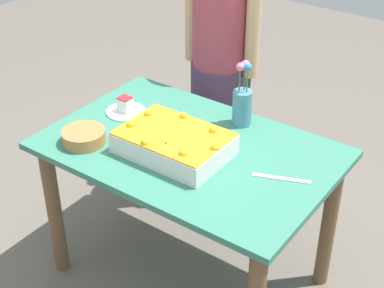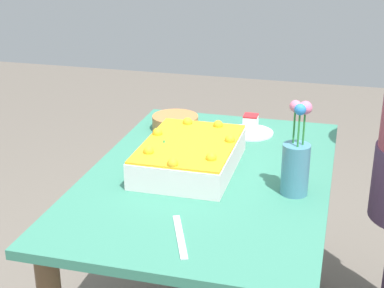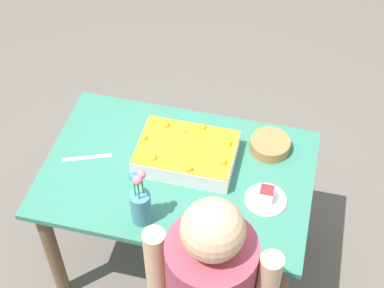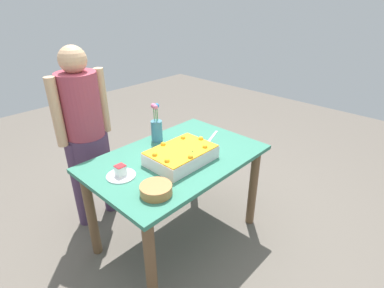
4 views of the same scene
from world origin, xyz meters
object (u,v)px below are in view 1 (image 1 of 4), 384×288
at_px(cake_knife, 281,178).
at_px(flower_vase, 242,103).
at_px(fruit_bowl, 84,137).
at_px(person_standing, 221,54).
at_px(sheet_cake, 174,143).
at_px(serving_plate_with_slice, 125,108).

height_order(cake_knife, flower_vase, flower_vase).
relative_size(fruit_bowl, person_standing, 0.13).
height_order(sheet_cake, serving_plate_with_slice, sheet_cake).
xyz_separation_m(serving_plate_with_slice, flower_vase, (0.50, 0.23, 0.09)).
xyz_separation_m(serving_plate_with_slice, fruit_bowl, (0.03, -0.31, 0.01)).
xyz_separation_m(cake_knife, fruit_bowl, (-0.83, -0.26, 0.03)).
distance_m(cake_knife, person_standing, 1.02).
bearing_deg(cake_knife, person_standing, -64.51).
height_order(fruit_bowl, person_standing, person_standing).
bearing_deg(serving_plate_with_slice, person_standing, 79.62).
bearing_deg(serving_plate_with_slice, sheet_cake, -20.09).
relative_size(flower_vase, fruit_bowl, 1.63).
relative_size(serving_plate_with_slice, fruit_bowl, 0.99).
bearing_deg(cake_knife, flower_vase, -59.48).
xyz_separation_m(sheet_cake, flower_vase, (0.10, 0.38, 0.06)).
height_order(sheet_cake, flower_vase, flower_vase).
height_order(sheet_cake, fruit_bowl, sheet_cake).
bearing_deg(serving_plate_with_slice, cake_knife, -3.22).
height_order(serving_plate_with_slice, cake_knife, serving_plate_with_slice).
xyz_separation_m(flower_vase, fruit_bowl, (-0.47, -0.54, -0.08)).
distance_m(cake_knife, flower_vase, 0.47).
xyz_separation_m(sheet_cake, cake_knife, (0.46, 0.10, -0.05)).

